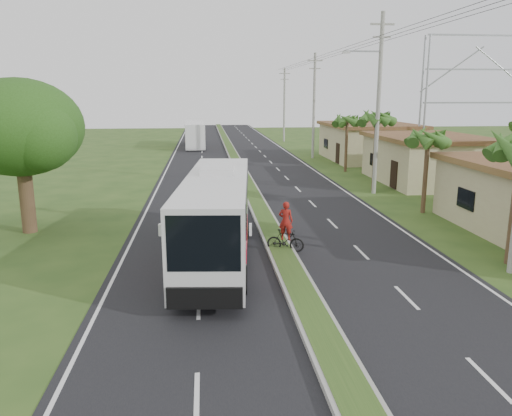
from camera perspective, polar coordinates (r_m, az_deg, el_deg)
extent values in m
plane|color=#2C491A|center=(16.90, 5.60, -10.68)|extent=(180.00, 180.00, 0.00)
cube|color=black|center=(35.95, -0.69, 2.06)|extent=(14.00, 160.00, 0.02)
cube|color=gray|center=(35.94, -0.69, 2.19)|extent=(1.20, 160.00, 0.17)
cube|color=#2C491A|center=(35.92, -0.69, 2.33)|extent=(0.95, 160.00, 0.02)
cube|color=silver|center=(35.98, -11.39, 1.80)|extent=(0.12, 160.00, 0.01)
cube|color=silver|center=(37.15, 9.66, 2.21)|extent=(0.12, 160.00, 0.01)
cube|color=tan|center=(41.27, 18.86, 5.11)|extent=(7.00, 10.00, 3.35)
cube|color=#552B1E|center=(41.09, 19.04, 7.64)|extent=(7.60, 10.60, 0.32)
cube|color=tan|center=(54.22, 12.72, 7.24)|extent=(8.00, 11.00, 3.50)
cube|color=#552B1E|center=(54.07, 12.83, 9.26)|extent=(8.60, 11.60, 0.32)
cylinder|color=#473321|center=(30.28, 18.80, 3.74)|extent=(0.26, 0.26, 4.60)
cylinder|color=#473321|center=(36.44, 13.44, 6.13)|extent=(0.26, 0.26, 5.40)
cylinder|color=#473321|center=(45.15, 10.28, 7.12)|extent=(0.26, 0.26, 4.80)
cylinder|color=#473321|center=(27.08, -24.77, 1.59)|extent=(0.70, 0.70, 4.00)
ellipsoid|color=#224713|center=(26.71, -25.42, 8.33)|extent=(6.00, 6.00, 4.68)
sphere|color=#224713|center=(25.41, -23.52, 7.66)|extent=(3.40, 3.40, 3.40)
cylinder|color=gray|center=(35.18, 13.79, 11.28)|extent=(0.28, 0.28, 12.00)
cube|color=gray|center=(35.46, 14.26, 19.70)|extent=(1.60, 0.12, 0.12)
cube|color=gray|center=(35.37, 14.19, 18.42)|extent=(1.20, 0.10, 0.10)
cube|color=gray|center=(34.91, 12.17, 17.11)|extent=(2.40, 0.10, 0.10)
cylinder|color=gray|center=(54.46, 6.64, 11.45)|extent=(0.28, 0.28, 11.00)
cube|color=gray|center=(54.56, 6.77, 16.39)|extent=(1.60, 0.12, 0.12)
cube|color=gray|center=(54.51, 6.75, 15.55)|extent=(1.20, 0.10, 0.10)
cylinder|color=gray|center=(74.12, 3.25, 11.66)|extent=(0.28, 0.28, 10.50)
cube|color=gray|center=(74.16, 3.29, 15.10)|extent=(1.60, 0.12, 0.12)
cube|color=gray|center=(74.14, 3.29, 14.48)|extent=(1.20, 0.10, 0.10)
cylinder|color=gray|center=(49.03, 18.80, 11.31)|extent=(0.18, 0.18, 12.00)
cylinder|color=gray|center=(49.95, 18.33, 11.36)|extent=(0.18, 0.18, 12.00)
cube|color=gray|center=(51.73, 23.71, 10.96)|extent=(10.00, 0.14, 0.14)
cube|color=gray|center=(51.78, 24.01, 14.27)|extent=(10.00, 0.14, 0.14)
cube|color=gray|center=(52.00, 24.33, 17.56)|extent=(10.00, 0.14, 0.14)
cube|color=silver|center=(20.45, -4.48, -0.65)|extent=(3.51, 11.86, 3.07)
cube|color=black|center=(20.87, -4.41, 1.52)|extent=(3.34, 9.54, 1.23)
cube|color=black|center=(14.75, -6.00, -4.03)|extent=(2.19, 0.34, 1.72)
cube|color=#A70D25|center=(19.48, -4.68, -3.21)|extent=(2.94, 5.27, 0.54)
cube|color=yellow|center=(20.94, -4.39, -2.75)|extent=(2.74, 3.14, 0.24)
cube|color=silver|center=(21.28, -4.35, 4.46)|extent=(1.57, 2.45, 0.27)
cylinder|color=black|center=(17.47, -8.85, -8.18)|extent=(0.40, 1.04, 1.01)
cylinder|color=black|center=(17.30, -1.54, -8.24)|extent=(0.40, 1.04, 1.01)
cylinder|color=black|center=(23.91, -6.56, -2.33)|extent=(0.40, 1.04, 1.01)
cylinder|color=black|center=(23.78, -1.28, -2.33)|extent=(0.40, 1.04, 1.01)
cube|color=white|center=(66.48, -7.03, 8.37)|extent=(2.74, 11.09, 3.07)
cube|color=black|center=(66.89, -7.06, 9.18)|extent=(2.70, 8.21, 1.04)
cube|color=orange|center=(65.57, -7.00, 7.80)|extent=(2.61, 5.34, 0.34)
cylinder|color=black|center=(62.05, -7.91, 6.90)|extent=(0.32, 0.93, 0.92)
cylinder|color=black|center=(62.07, -5.96, 6.96)|extent=(0.32, 0.93, 0.92)
cylinder|color=black|center=(70.63, -7.91, 7.61)|extent=(0.32, 0.93, 0.92)
cylinder|color=black|center=(70.65, -6.19, 7.66)|extent=(0.32, 0.93, 0.92)
imported|color=black|center=(21.84, 3.39, -3.77)|extent=(1.70, 0.98, 0.99)
imported|color=maroon|center=(21.60, 3.42, -1.47)|extent=(0.72, 0.59, 1.70)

